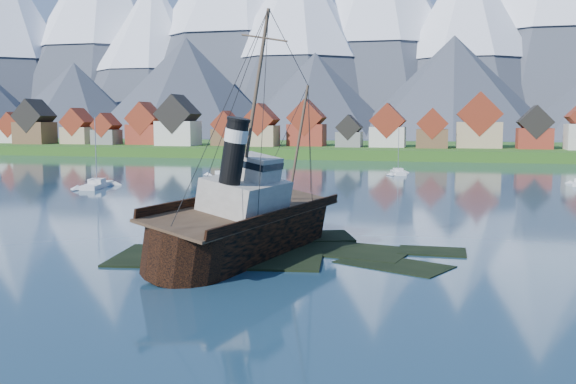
% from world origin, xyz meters
% --- Properties ---
extents(ground, '(1400.00, 1400.00, 0.00)m').
position_xyz_m(ground, '(0.00, 0.00, 0.00)').
color(ground, '#1A364B').
rests_on(ground, ground).
extents(shoal, '(31.71, 21.24, 1.14)m').
position_xyz_m(shoal, '(1.78, 2.15, -0.35)').
color(shoal, black).
rests_on(shoal, ground).
extents(shore_bank, '(600.00, 80.00, 3.20)m').
position_xyz_m(shore_bank, '(0.00, 170.00, 0.00)').
color(shore_bank, '#1E4F16').
rests_on(shore_bank, ground).
extents(seawall, '(600.00, 2.50, 2.00)m').
position_xyz_m(seawall, '(0.00, 132.00, 0.00)').
color(seawall, '#3F3D38').
rests_on(seawall, ground).
extents(town, '(250.96, 16.69, 17.30)m').
position_xyz_m(town, '(-33.12, 152.18, 8.99)').
color(town, maroon).
rests_on(town, ground).
extents(mountains, '(965.00, 340.00, 205.00)m').
position_xyz_m(mountains, '(-0.79, 481.26, 89.34)').
color(mountains, '#2D333D').
rests_on(mountains, ground).
extents(tugboat_wreck, '(6.52, 28.09, 22.26)m').
position_xyz_m(tugboat_wreck, '(-1.20, 1.35, 2.81)').
color(tugboat_wreck, black).
rests_on(tugboat_wreck, ground).
extents(sailboat_a, '(4.80, 10.90, 12.92)m').
position_xyz_m(sailboat_a, '(-43.39, 47.16, 0.29)').
color(sailboat_a, silver).
rests_on(sailboat_a, ground).
extents(sailboat_c, '(8.14, 7.45, 11.39)m').
position_xyz_m(sailboat_c, '(-28.93, 76.52, 0.26)').
color(sailboat_c, silver).
rests_on(sailboat_c, ground).
extents(sailboat_e, '(4.15, 9.39, 10.57)m').
position_xyz_m(sailboat_e, '(6.10, 87.30, 0.23)').
color(sailboat_e, silver).
rests_on(sailboat_e, ground).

